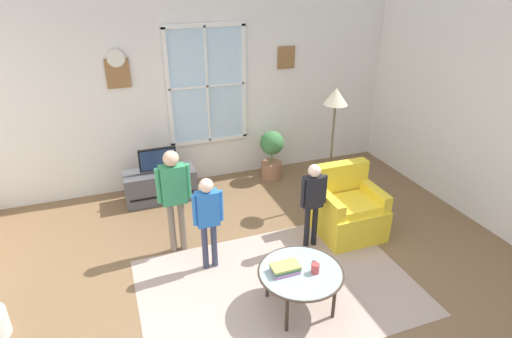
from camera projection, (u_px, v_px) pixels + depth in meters
The scene contains 16 objects.
ground_plane at pixel (271, 294), 4.49m from camera, with size 6.86×6.44×0.02m, color brown.
back_wall at pixel (198, 90), 6.39m from camera, with size 6.26×0.17×2.90m.
area_rug at pixel (277, 286), 4.58m from camera, with size 2.90×1.98×0.01m, color tan.
tv_stand at pixel (160, 185), 6.22m from camera, with size 1.02×0.44×0.46m.
television at pixel (158, 159), 6.04m from camera, with size 0.53×0.08×0.36m.
armchair at pixel (348, 210), 5.40m from camera, with size 0.76×0.74×0.87m.
coffee_table at pixel (301, 273), 4.14m from camera, with size 0.85×0.85×0.45m.
book_stack at pixel (285, 268), 4.11m from camera, with size 0.27×0.18×0.08m.
cup at pixel (315, 268), 4.09m from camera, with size 0.08×0.08×0.10m, color #BF3F3F.
remote_near_books at pixel (315, 266), 4.19m from camera, with size 0.04×0.14×0.02m, color black.
remote_near_cup at pixel (289, 269), 4.14m from camera, with size 0.04×0.14×0.02m, color black.
person_black_shirt at pixel (313, 197), 4.97m from camera, with size 0.33×0.15×1.10m.
person_blue_shirt at pixel (208, 214), 4.59m from camera, with size 0.34×0.15×1.13m.
person_green_shirt at pixel (174, 190), 4.84m from camera, with size 0.39×0.18×1.31m.
potted_plant_by_window at pixel (272, 152), 6.79m from camera, with size 0.38×0.38×0.80m.
floor_lamp at pixel (335, 109), 5.59m from camera, with size 0.32×0.32×1.71m.
Camera 1 is at (-1.35, -3.22, 3.11)m, focal length 29.81 mm.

